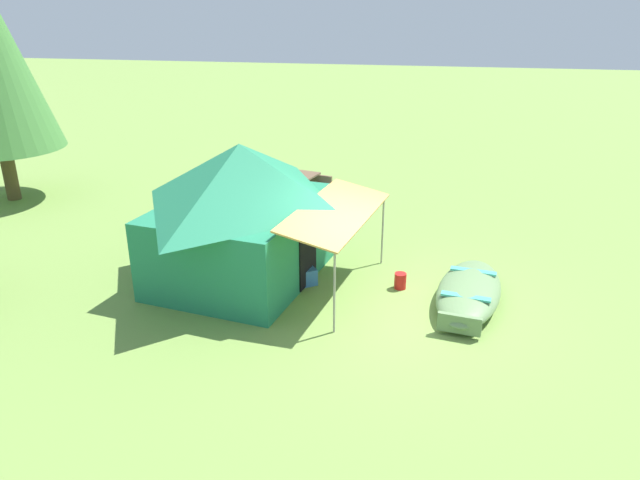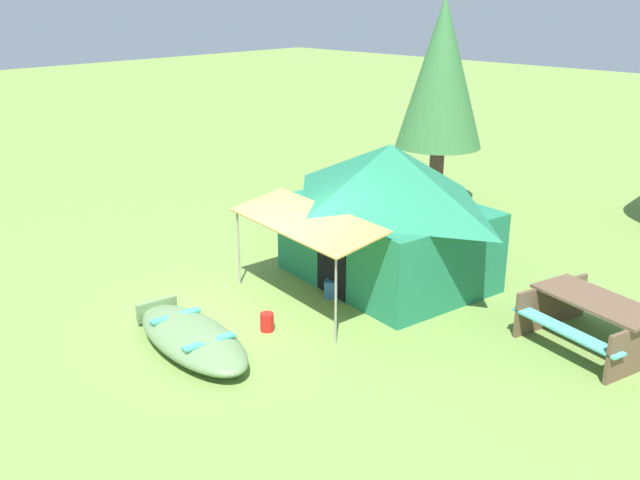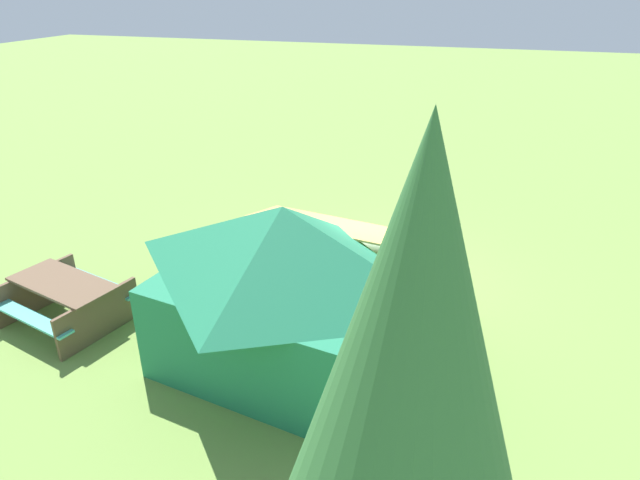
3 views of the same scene
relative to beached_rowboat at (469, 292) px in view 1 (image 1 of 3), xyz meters
The scene contains 6 objects.
ground_plane 1.48m from the beached_rowboat, 105.87° to the left, with size 80.00×80.00×0.00m, color olive.
beached_rowboat is the anchor object (origin of this frame).
canvas_cabin_tent 4.22m from the beached_rowboat, 85.39° to the left, with size 3.99×4.18×2.49m.
picnic_table 5.89m from the beached_rowboat, 45.18° to the left, with size 2.13×1.93×0.76m.
cooler_box 2.94m from the beached_rowboat, 87.94° to the left, with size 0.50×0.31×0.30m, color #376EAF.
fuel_can 1.22m from the beached_rowboat, 75.02° to the left, with size 0.21×0.21×0.29m, color red.
Camera 1 is at (-8.95, -0.71, 4.80)m, focal length 33.43 mm.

